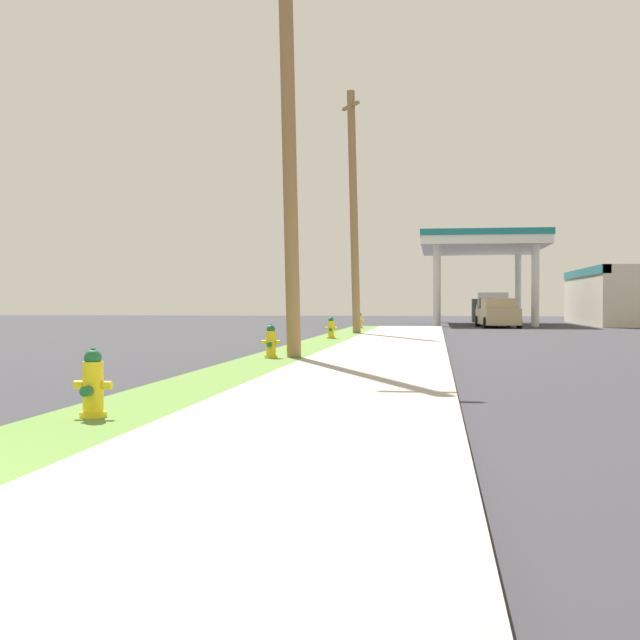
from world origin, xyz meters
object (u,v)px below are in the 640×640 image
object	(u,v)px
fire_hydrant_fourth	(360,321)
car_silver_by_far_pump	(491,311)
utility_pole_background	(354,209)
truck_white_at_forecourt	(493,310)
fire_hydrant_nearest	(93,387)
utility_pole_midground	(289,130)
car_tan_by_near_pump	(498,314)
fire_hydrant_second	(271,343)
fire_hydrant_third	(331,329)

from	to	relation	value
fire_hydrant_fourth	car_silver_by_far_pump	xyz separation A→B (m)	(7.48, 19.81, 0.28)
utility_pole_background	truck_white_at_forecourt	xyz separation A→B (m)	(6.82, 18.86, -4.22)
fire_hydrant_nearest	utility_pole_midground	bearing A→B (deg)	87.84
fire_hydrant_fourth	car_tan_by_near_pump	distance (m)	9.07
fire_hydrant_second	fire_hydrant_nearest	bearing A→B (deg)	-90.01
fire_hydrant_fourth	utility_pole_midground	size ratio (longest dim) A/B	0.07
fire_hydrant_fourth	car_tan_by_near_pump	size ratio (longest dim) A/B	0.16
fire_hydrant_second	utility_pole_background	world-z (taller)	utility_pole_background
fire_hydrant_nearest	car_tan_by_near_pump	distance (m)	38.00
car_silver_by_far_pump	truck_white_at_forecourt	xyz separation A→B (m)	(-0.32, -7.37, 0.19)
fire_hydrant_third	car_silver_by_far_pump	size ratio (longest dim) A/B	0.16
car_tan_by_near_pump	truck_white_at_forecourt	world-z (taller)	truck_white_at_forecourt
fire_hydrant_second	car_silver_by_far_pump	world-z (taller)	car_silver_by_far_pump
fire_hydrant_second	fire_hydrant_fourth	xyz separation A→B (m)	(0.00, 21.80, 0.00)
utility_pole_midground	truck_white_at_forecourt	xyz separation A→B (m)	(6.78, 34.04, -4.33)
fire_hydrant_nearest	car_silver_by_far_pump	size ratio (longest dim) A/B	0.16
utility_pole_background	car_silver_by_far_pump	distance (m)	27.54
car_silver_by_far_pump	fire_hydrant_fourth	bearing A→B (deg)	-110.68
fire_hydrant_third	truck_white_at_forecourt	xyz separation A→B (m)	(7.08, 24.08, 0.47)
car_tan_by_near_pump	utility_pole_midground	bearing A→B (deg)	-103.53
truck_white_at_forecourt	car_silver_by_far_pump	bearing A→B (deg)	87.50
fire_hydrant_fourth	truck_white_at_forecourt	distance (m)	14.35
fire_hydrant_nearest	truck_white_at_forecourt	world-z (taller)	truck_white_at_forecourt
fire_hydrant_nearest	utility_pole_midground	distance (m)	11.05
car_tan_by_near_pump	utility_pole_background	bearing A→B (deg)	-118.46
fire_hydrant_fourth	utility_pole_midground	distance (m)	22.13
fire_hydrant_nearest	truck_white_at_forecourt	xyz separation A→B (m)	(7.16, 43.98, 0.47)
fire_hydrant_third	truck_white_at_forecourt	distance (m)	25.11
fire_hydrant_third	utility_pole_background	bearing A→B (deg)	87.15
utility_pole_background	truck_white_at_forecourt	world-z (taller)	utility_pole_background
fire_hydrant_nearest	car_silver_by_far_pump	xyz separation A→B (m)	(7.48, 51.35, 0.28)
utility_pole_midground	car_silver_by_far_pump	world-z (taller)	utility_pole_midground
utility_pole_midground	fire_hydrant_second	bearing A→B (deg)	-152.07
utility_pole_midground	fire_hydrant_fourth	bearing A→B (deg)	90.98
fire_hydrant_nearest	fire_hydrant_third	size ratio (longest dim) A/B	1.00
fire_hydrant_fourth	truck_white_at_forecourt	size ratio (longest dim) A/B	0.14
fire_hydrant_third	car_silver_by_far_pump	bearing A→B (deg)	76.76
fire_hydrant_nearest	fire_hydrant_third	xyz separation A→B (m)	(0.08, 19.90, 0.00)
utility_pole_background	truck_white_at_forecourt	size ratio (longest dim) A/B	1.80
utility_pole_midground	utility_pole_background	size ratio (longest dim) A/B	1.02
fire_hydrant_nearest	utility_pole_background	distance (m)	25.56
car_tan_by_near_pump	fire_hydrant_third	bearing A→B (deg)	-111.54
fire_hydrant_second	fire_hydrant_third	size ratio (longest dim) A/B	1.00
truck_white_at_forecourt	utility_pole_midground	bearing A→B (deg)	-101.27
fire_hydrant_nearest	fire_hydrant_second	world-z (taller)	same
fire_hydrant_second	utility_pole_background	size ratio (longest dim) A/B	0.08
fire_hydrant_third	car_silver_by_far_pump	xyz separation A→B (m)	(7.40, 31.45, 0.28)
utility_pole_background	car_silver_by_far_pump	world-z (taller)	utility_pole_background
fire_hydrant_second	utility_pole_midground	size ratio (longest dim) A/B	0.07
fire_hydrant_third	car_tan_by_near_pump	size ratio (longest dim) A/B	0.16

